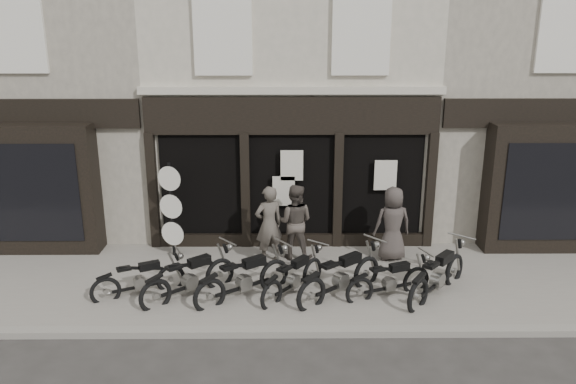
{
  "coord_description": "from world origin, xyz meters",
  "views": [
    {
      "loc": [
        -0.19,
        -10.49,
        5.52
      ],
      "look_at": [
        -0.1,
        1.6,
        1.93
      ],
      "focal_mm": 35.0,
      "sensor_mm": 36.0,
      "label": 1
    }
  ],
  "objects_px": {
    "motorcycle_6": "(438,279)",
    "man_centre": "(295,222)",
    "motorcycle_2": "(244,282)",
    "motorcycle_5": "(390,283)",
    "motorcycle_3": "(294,280)",
    "advert_sign_post": "(172,214)",
    "man_left": "(269,225)",
    "man_right": "(393,224)",
    "motorcycle_1": "(190,281)",
    "motorcycle_0": "(140,282)",
    "motorcycle_4": "(341,280)"
  },
  "relations": [
    {
      "from": "man_right",
      "to": "man_centre",
      "type": "bearing_deg",
      "value": -9.15
    },
    {
      "from": "motorcycle_5",
      "to": "motorcycle_6",
      "type": "xyz_separation_m",
      "value": [
        1.01,
        0.05,
        0.07
      ]
    },
    {
      "from": "motorcycle_2",
      "to": "motorcycle_5",
      "type": "bearing_deg",
      "value": -35.87
    },
    {
      "from": "motorcycle_1",
      "to": "advert_sign_post",
      "type": "xyz_separation_m",
      "value": [
        -0.74,
        2.11,
        0.76
      ]
    },
    {
      "from": "man_left",
      "to": "man_centre",
      "type": "relative_size",
      "value": 1.02
    },
    {
      "from": "motorcycle_5",
      "to": "motorcycle_4",
      "type": "bearing_deg",
      "value": 157.21
    },
    {
      "from": "motorcycle_0",
      "to": "motorcycle_4",
      "type": "height_order",
      "value": "motorcycle_4"
    },
    {
      "from": "motorcycle_3",
      "to": "motorcycle_6",
      "type": "height_order",
      "value": "motorcycle_6"
    },
    {
      "from": "man_left",
      "to": "motorcycle_1",
      "type": "bearing_deg",
      "value": 23.65
    },
    {
      "from": "motorcycle_4",
      "to": "man_right",
      "type": "xyz_separation_m",
      "value": [
        1.39,
        1.87,
        0.56
      ]
    },
    {
      "from": "motorcycle_3",
      "to": "man_centre",
      "type": "bearing_deg",
      "value": 36.62
    },
    {
      "from": "motorcycle_0",
      "to": "motorcycle_3",
      "type": "height_order",
      "value": "motorcycle_3"
    },
    {
      "from": "motorcycle_2",
      "to": "motorcycle_5",
      "type": "xyz_separation_m",
      "value": [
        3.02,
        0.03,
        -0.06
      ]
    },
    {
      "from": "man_right",
      "to": "motorcycle_0",
      "type": "bearing_deg",
      "value": 10.83
    },
    {
      "from": "motorcycle_5",
      "to": "man_left",
      "type": "height_order",
      "value": "man_left"
    },
    {
      "from": "man_centre",
      "to": "motorcycle_1",
      "type": "bearing_deg",
      "value": 52.92
    },
    {
      "from": "motorcycle_1",
      "to": "man_centre",
      "type": "relative_size",
      "value": 1.02
    },
    {
      "from": "advert_sign_post",
      "to": "motorcycle_5",
      "type": "bearing_deg",
      "value": -5.36
    },
    {
      "from": "man_left",
      "to": "motorcycle_0",
      "type": "bearing_deg",
      "value": 8.52
    },
    {
      "from": "man_left",
      "to": "advert_sign_post",
      "type": "height_order",
      "value": "advert_sign_post"
    },
    {
      "from": "motorcycle_1",
      "to": "motorcycle_3",
      "type": "distance_m",
      "value": 2.16
    },
    {
      "from": "motorcycle_1",
      "to": "motorcycle_6",
      "type": "distance_m",
      "value": 5.17
    },
    {
      "from": "motorcycle_2",
      "to": "motorcycle_3",
      "type": "relative_size",
      "value": 1.14
    },
    {
      "from": "motorcycle_2",
      "to": "motorcycle_5",
      "type": "relative_size",
      "value": 1.05
    },
    {
      "from": "motorcycle_3",
      "to": "motorcycle_6",
      "type": "xyz_separation_m",
      "value": [
        3.01,
        -0.08,
        0.06
      ]
    },
    {
      "from": "motorcycle_3",
      "to": "motorcycle_4",
      "type": "height_order",
      "value": "motorcycle_4"
    },
    {
      "from": "motorcycle_2",
      "to": "man_centre",
      "type": "bearing_deg",
      "value": 25.31
    },
    {
      "from": "motorcycle_1",
      "to": "advert_sign_post",
      "type": "height_order",
      "value": "advert_sign_post"
    },
    {
      "from": "motorcycle_6",
      "to": "man_centre",
      "type": "xyz_separation_m",
      "value": [
        -2.96,
        1.92,
        0.59
      ]
    },
    {
      "from": "motorcycle_3",
      "to": "advert_sign_post",
      "type": "bearing_deg",
      "value": 93.59
    },
    {
      "from": "man_right",
      "to": "motorcycle_4",
      "type": "bearing_deg",
      "value": 46.43
    },
    {
      "from": "motorcycle_5",
      "to": "man_centre",
      "type": "height_order",
      "value": "man_centre"
    },
    {
      "from": "motorcycle_5",
      "to": "man_right",
      "type": "xyz_separation_m",
      "value": [
        0.38,
        1.89,
        0.63
      ]
    },
    {
      "from": "motorcycle_6",
      "to": "motorcycle_5",
      "type": "bearing_deg",
      "value": 134.42
    },
    {
      "from": "motorcycle_3",
      "to": "advert_sign_post",
      "type": "distance_m",
      "value": 3.61
    },
    {
      "from": "motorcycle_3",
      "to": "man_right",
      "type": "height_order",
      "value": "man_right"
    },
    {
      "from": "motorcycle_2",
      "to": "motorcycle_6",
      "type": "relative_size",
      "value": 1.02
    },
    {
      "from": "man_left",
      "to": "motorcycle_4",
      "type": "bearing_deg",
      "value": 108.19
    },
    {
      "from": "motorcycle_0",
      "to": "advert_sign_post",
      "type": "bearing_deg",
      "value": 55.3
    },
    {
      "from": "motorcycle_4",
      "to": "motorcycle_0",
      "type": "bearing_deg",
      "value": 138.99
    },
    {
      "from": "motorcycle_6",
      "to": "man_centre",
      "type": "relative_size",
      "value": 1.06
    },
    {
      "from": "motorcycle_6",
      "to": "advert_sign_post",
      "type": "height_order",
      "value": "advert_sign_post"
    },
    {
      "from": "motorcycle_0",
      "to": "motorcycle_1",
      "type": "relative_size",
      "value": 0.98
    },
    {
      "from": "motorcycle_0",
      "to": "man_right",
      "type": "height_order",
      "value": "man_right"
    },
    {
      "from": "motorcycle_2",
      "to": "advert_sign_post",
      "type": "height_order",
      "value": "advert_sign_post"
    },
    {
      "from": "motorcycle_3",
      "to": "man_centre",
      "type": "height_order",
      "value": "man_centre"
    },
    {
      "from": "motorcycle_5",
      "to": "man_left",
      "type": "distance_m",
      "value": 3.17
    },
    {
      "from": "motorcycle_3",
      "to": "man_right",
      "type": "xyz_separation_m",
      "value": [
        2.38,
        1.75,
        0.62
      ]
    },
    {
      "from": "motorcycle_3",
      "to": "motorcycle_4",
      "type": "distance_m",
      "value": 1.0
    },
    {
      "from": "motorcycle_0",
      "to": "motorcycle_2",
      "type": "height_order",
      "value": "motorcycle_2"
    }
  ]
}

